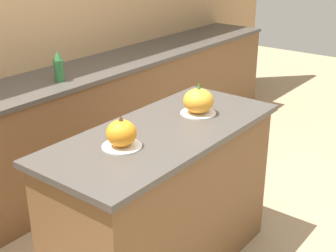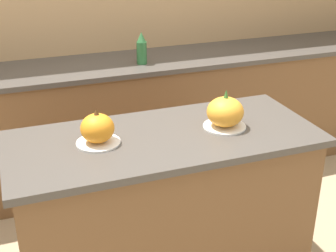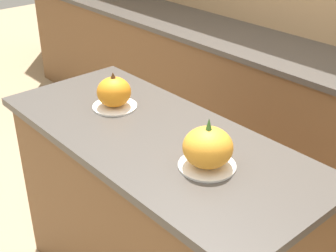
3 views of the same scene
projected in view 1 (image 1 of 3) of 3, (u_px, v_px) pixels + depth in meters
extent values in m
cube|color=brown|center=(165.00, 205.00, 2.75)|extent=(1.43, 0.59, 0.91)
cube|color=#47423D|center=(164.00, 132.00, 2.58)|extent=(1.49, 0.65, 0.03)
cube|color=brown|center=(31.00, 150.00, 3.47)|extent=(6.00, 0.56, 0.90)
cube|color=#47423D|center=(24.00, 89.00, 3.29)|extent=(6.00, 0.60, 0.03)
cylinder|color=white|center=(122.00, 146.00, 2.35)|extent=(0.20, 0.20, 0.01)
ellipsoid|color=orange|center=(121.00, 133.00, 2.33)|extent=(0.15, 0.15, 0.14)
cone|color=#4C2D14|center=(121.00, 118.00, 2.30)|extent=(0.03, 0.03, 0.03)
cylinder|color=white|center=(198.00, 113.00, 2.79)|extent=(0.21, 0.21, 0.01)
ellipsoid|color=orange|center=(198.00, 101.00, 2.76)|extent=(0.18, 0.18, 0.15)
cone|color=#38702D|center=(199.00, 86.00, 2.72)|extent=(0.02, 0.02, 0.05)
cylinder|color=#2D6B38|center=(59.00, 70.00, 3.39)|extent=(0.07, 0.07, 0.16)
cone|color=#2D6B38|center=(58.00, 55.00, 3.35)|extent=(0.07, 0.07, 0.07)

